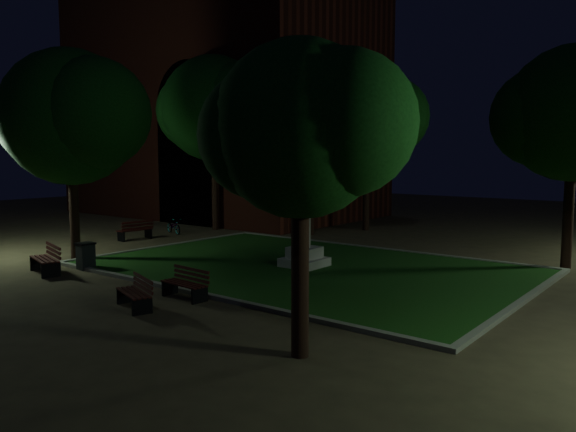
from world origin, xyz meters
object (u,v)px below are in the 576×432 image
Objects in this scene: bench_near_left at (136,294)px; bench_near_right at (186,284)px; bench_west_near at (47,260)px; trash_bin at (86,256)px; monument at (304,242)px; bench_left_side at (136,231)px; bicycle at (174,226)px.

bench_near_left is 1.55m from bench_near_right.
trash_bin is (0.46, 1.20, 0.02)m from bench_west_near.
monument is 1.68× the size of bench_west_near.
bench_west_near is at bearing -136.31° from monument.
bench_west_near reaches higher than bench_left_side.
monument is 2.13× the size of bicycle.
bicycle is at bearing 145.27° from bench_near_right.
monument is at bearing 106.53° from bench_near_left.
monument is 3.32× the size of trash_bin.
bicycle is (-10.66, 8.60, -0.01)m from bench_near_right.
monument is 1.96× the size of bench_near_left.
bench_near_left reaches higher than bicycle.
bench_left_side reaches higher than bench_near_right.
bench_left_side reaches higher than bicycle.
bench_left_side is at bearing 154.16° from bench_near_right.
bench_left_side is (-10.47, 0.46, -0.52)m from monument.
bench_west_near reaches higher than trash_bin.
bench_near_left is 14.53m from bicycle.
bench_left_side is (-10.37, 5.99, 0.03)m from bench_near_right.
bench_near_right is 6.41m from bench_west_near.
monument is at bearing 92.62° from bench_left_side.
bench_left_side is (-3.99, 6.65, -0.03)m from bench_west_near.
monument is at bearing 39.63° from trash_bin.
trash_bin is (-5.68, 2.07, 0.09)m from bench_near_left.
bench_left_side is at bearing 136.10° from bench_west_near.
bench_near_right is (-0.10, -5.53, -0.55)m from monument.
bench_near_left is (-0.34, -7.06, -0.56)m from monument.
bench_near_right is 1.07× the size of bicycle.
bench_left_side is at bearing -157.92° from bicycle.
trash_bin is at bearing -140.37° from monument.
bench_left_side is 2.63m from bicycle.
bench_near_left is at bearing -94.93° from bench_near_right.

